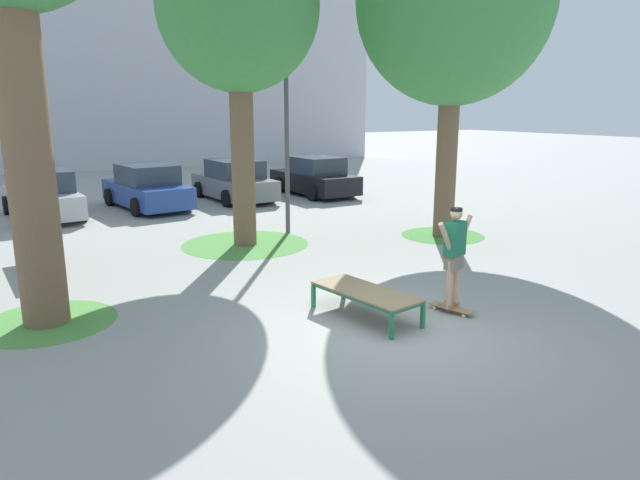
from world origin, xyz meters
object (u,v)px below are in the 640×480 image
object	(u,v)px
park_bench	(38,251)
light_post	(286,89)
car_grey	(234,182)
car_silver	(42,196)
skater	(454,251)
tree_mid_back	(238,8)
tree_near_right	(454,1)
skate_box	(366,293)
skateboard	(451,308)
car_blue	(147,188)
car_black	(314,177)

from	to	relation	value
park_bench	light_post	size ratio (longest dim) A/B	0.42
car_grey	light_post	xyz separation A→B (m)	(-0.82, -6.08, 3.13)
car_silver	park_bench	distance (m)	6.62
skater	light_post	distance (m)	7.53
tree_mid_back	park_bench	xyz separation A→B (m)	(-4.70, -0.20, -5.14)
skater	tree_near_right	size ratio (longest dim) A/B	0.20
skate_box	light_post	xyz separation A→B (m)	(1.82, 6.47, 3.41)
skateboard	car_grey	world-z (taller)	car_grey
car_blue	park_bench	xyz separation A→B (m)	(-3.84, -6.76, -0.24)
skater	car_silver	distance (m)	13.72
light_post	car_black	bearing A→B (deg)	54.89
car_grey	car_black	bearing A→B (deg)	-5.60
tree_near_right	car_blue	bearing A→B (deg)	125.37
car_grey	car_black	xyz separation A→B (m)	(3.23, -0.32, 0.00)
skate_box	car_grey	size ratio (longest dim) A/B	0.47
skater	car_black	bearing A→B (deg)	70.63
skate_box	skater	bearing A→B (deg)	-20.89
skate_box	tree_near_right	size ratio (longest dim) A/B	0.24
skate_box	car_silver	distance (m)	12.75
tree_near_right	car_silver	distance (m)	13.24
car_grey	tree_near_right	bearing A→B (deg)	-72.73
car_grey	car_black	size ratio (longest dim) A/B	1.00
skate_box	car_black	bearing A→B (deg)	64.36
skateboard	car_silver	world-z (taller)	car_silver
skateboard	light_post	bearing A→B (deg)	86.45
skateboard	car_black	distance (m)	13.54
skater	light_post	xyz separation A→B (m)	(0.43, 7.00, 2.75)
skate_box	car_grey	distance (m)	12.83
tree_mid_back	car_blue	bearing A→B (deg)	97.47
skate_box	skateboard	bearing A→B (deg)	-20.95
skater	tree_mid_back	distance (m)	7.83
car_blue	park_bench	distance (m)	7.78
car_grey	park_bench	xyz separation A→B (m)	(-7.07, -6.98, -0.24)
skateboard	tree_near_right	bearing A→B (deg)	49.79
skate_box	car_blue	world-z (taller)	car_blue
skateboard	skater	bearing A→B (deg)	106.96
skate_box	skater	distance (m)	1.62
skater	skateboard	bearing A→B (deg)	-73.04
light_post	skateboard	bearing A→B (deg)	-93.55
car_grey	light_post	size ratio (longest dim) A/B	0.74
car_blue	car_silver	bearing A→B (deg)	-176.84
car_grey	skater	bearing A→B (deg)	-95.48
skater	tree_mid_back	world-z (taller)	tree_mid_back
car_black	light_post	world-z (taller)	light_post
skateboard	car_grey	distance (m)	13.15
tree_mid_back	light_post	xyz separation A→B (m)	(1.55, 0.70, -1.76)
car_grey	car_black	distance (m)	3.25
car_blue	car_black	distance (m)	6.46
skateboard	car_blue	world-z (taller)	car_blue
car_blue	light_post	xyz separation A→B (m)	(2.41, -5.86, 3.13)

